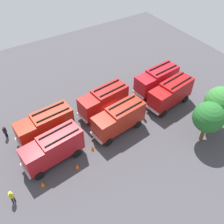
{
  "coord_description": "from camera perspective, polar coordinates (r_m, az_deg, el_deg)",
  "views": [
    {
      "loc": [
        13.25,
        21.0,
        24.69
      ],
      "look_at": [
        0.0,
        0.0,
        1.4
      ],
      "focal_mm": 40.45,
      "sensor_mm": 36.0,
      "label": 1
    }
  ],
  "objects": [
    {
      "name": "fire_truck_3",
      "position": [
        36.95,
        13.14,
        4.27
      ],
      "size": [
        7.46,
        3.54,
        3.88
      ],
      "rotation": [
        0.0,
        0.0,
        0.14
      ],
      "color": "#A51214",
      "rests_on": "ground"
    },
    {
      "name": "tree_1",
      "position": [
        31.79,
        20.98,
        -1.13
      ],
      "size": [
        3.77,
        3.77,
        5.85
      ],
      "color": "brown",
      "rests_on": "ground"
    },
    {
      "name": "fire_truck_2",
      "position": [
        32.39,
        -14.88,
        -2.79
      ],
      "size": [
        7.35,
        3.16,
        3.88
      ],
      "rotation": [
        0.0,
        0.0,
        0.07
      ],
      "color": "#9D220F",
      "rests_on": "ground"
    },
    {
      "name": "traffic_cone_0",
      "position": [
        31.29,
        -4.41,
        -8.18
      ],
      "size": [
        0.44,
        0.44,
        0.63
      ],
      "primitive_type": "cone",
      "color": "#F2600C",
      "rests_on": "ground"
    },
    {
      "name": "fire_truck_4",
      "position": [
        32.13,
        1.6,
        -1.4
      ],
      "size": [
        7.42,
        3.37,
        3.88
      ],
      "rotation": [
        0.0,
        0.0,
        0.11
      ],
      "color": "#A32315",
      "rests_on": "ground"
    },
    {
      "name": "fire_truck_0",
      "position": [
        39.15,
        10.06,
        7.29
      ],
      "size": [
        7.38,
        3.26,
        3.88
      ],
      "rotation": [
        0.0,
        0.0,
        0.09
      ],
      "color": "#AB1620",
      "rests_on": "ground"
    },
    {
      "name": "traffic_cone_1",
      "position": [
        29.39,
        -15.44,
        -15.42
      ],
      "size": [
        0.43,
        0.43,
        0.61
      ],
      "primitive_type": "cone",
      "color": "#F2600C",
      "rests_on": "ground"
    },
    {
      "name": "fire_truck_1",
      "position": [
        34.74,
        -1.89,
        2.69
      ],
      "size": [
        7.41,
        3.36,
        3.88
      ],
      "rotation": [
        0.0,
        0.0,
        0.1
      ],
      "color": "#A31714",
      "rests_on": "ground"
    },
    {
      "name": "traffic_cone_2",
      "position": [
        29.93,
        -7.9,
        -12.01
      ],
      "size": [
        0.44,
        0.44,
        0.62
      ],
      "primitive_type": "cone",
      "color": "#F2600C",
      "rests_on": "ground"
    },
    {
      "name": "fire_truck_5",
      "position": [
        29.66,
        -13.2,
        -7.89
      ],
      "size": [
        7.43,
        3.41,
        3.88
      ],
      "rotation": [
        0.0,
        0.0,
        0.11
      ],
      "color": "#A8181E",
      "rests_on": "ground"
    },
    {
      "name": "firefighter_1",
      "position": [
        28.73,
        -21.73,
        -17.33
      ],
      "size": [
        0.44,
        0.29,
        1.8
      ],
      "rotation": [
        0.0,
        0.0,
        1.66
      ],
      "color": "black",
      "rests_on": "ground"
    },
    {
      "name": "firefighter_3",
      "position": [
        41.85,
        14.89,
        6.96
      ],
      "size": [
        0.27,
        0.43,
        1.65
      ],
      "rotation": [
        0.0,
        0.0,
        0.03
      ],
      "color": "black",
      "rests_on": "ground"
    },
    {
      "name": "ground_plane",
      "position": [
        35.02,
        -0.0,
        -1.67
      ],
      "size": [
        55.05,
        55.05,
        0.0
      ],
      "primitive_type": "plane",
      "color": "#423F44"
    },
    {
      "name": "tree_0",
      "position": [
        34.03,
        23.35,
        1.97
      ],
      "size": [
        4.01,
        4.01,
        6.22
      ],
      "color": "brown",
      "rests_on": "ground"
    },
    {
      "name": "firefighter_2",
      "position": [
        34.8,
        -23.05,
        -4.05
      ],
      "size": [
        0.47,
        0.46,
        1.84
      ],
      "rotation": [
        0.0,
        0.0,
        2.3
      ],
      "color": "black",
      "rests_on": "ground"
    },
    {
      "name": "firefighter_0",
      "position": [
        34.89,
        7.22,
        -0.08
      ],
      "size": [
        0.28,
        0.44,
        1.73
      ],
      "rotation": [
        0.0,
        0.0,
        3.23
      ],
      "color": "black",
      "rests_on": "ground"
    }
  ]
}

